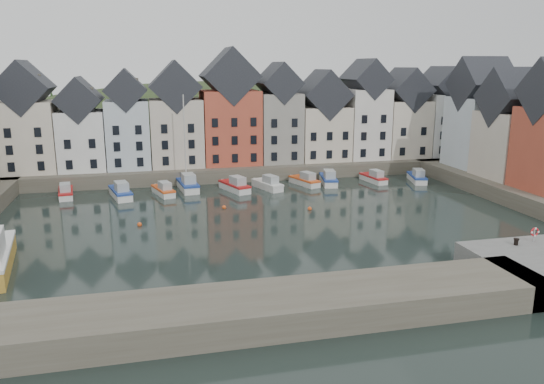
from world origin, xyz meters
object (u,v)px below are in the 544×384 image
object	(u,v)px
boat_d	(188,184)
boat_a	(66,192)
life_ring_post	(535,232)
mooring_bollard	(516,241)

from	to	relation	value
boat_d	boat_a	bearing A→B (deg)	175.50
boat_d	life_ring_post	xyz separation A→B (m)	(27.20, -35.58, 1.99)
boat_a	boat_d	bearing A→B (deg)	-5.45
boat_a	life_ring_post	size ratio (longest dim) A/B	4.52
mooring_bollard	life_ring_post	bearing A→B (deg)	10.56
boat_d	mooring_bollard	xyz separation A→B (m)	(25.13, -35.96, 1.44)
boat_a	boat_d	distance (m)	16.06
mooring_bollard	life_ring_post	size ratio (longest dim) A/B	0.43
boat_a	mooring_bollard	world-z (taller)	mooring_bollard
boat_a	mooring_bollard	xyz separation A→B (m)	(41.18, -35.47, 1.66)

